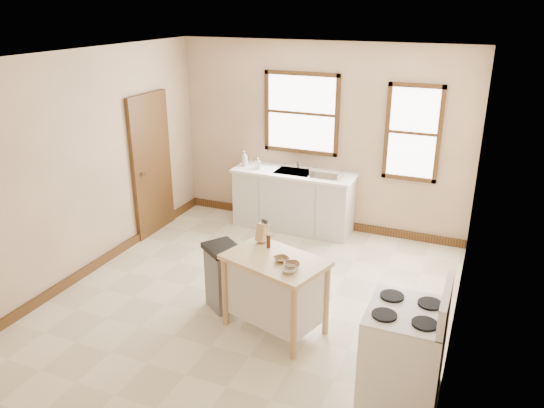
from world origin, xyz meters
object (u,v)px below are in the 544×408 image
at_px(soap_bottle_b, 258,163).
at_px(kitchen_island, 275,294).
at_px(dish_rack, 326,173).
at_px(bowl_a, 281,259).
at_px(soap_bottle_a, 245,158).
at_px(bowl_b, 292,265).
at_px(pepper_grinder, 268,241).
at_px(gas_stove, 404,341).
at_px(trash_bin, 223,277).
at_px(knife_block, 262,233).
at_px(bowl_c, 289,269).

height_order(soap_bottle_b, kitchen_island, soap_bottle_b).
height_order(dish_rack, bowl_a, dish_rack).
height_order(soap_bottle_a, kitchen_island, soap_bottle_a).
distance_m(bowl_a, bowl_b, 0.16).
bearing_deg(soap_bottle_a, pepper_grinder, -35.42).
bearing_deg(gas_stove, trash_bin, 162.06).
xyz_separation_m(knife_block, pepper_grinder, (0.12, -0.11, -0.03)).
xyz_separation_m(kitchen_island, trash_bin, (-0.71, 0.17, -0.03)).
height_order(pepper_grinder, bowl_a, pepper_grinder).
bearing_deg(soap_bottle_a, dish_rack, 22.04).
bearing_deg(pepper_grinder, kitchen_island, -52.06).
height_order(pepper_grinder, trash_bin, pepper_grinder).
xyz_separation_m(kitchen_island, pepper_grinder, (-0.16, 0.21, 0.50)).
relative_size(dish_rack, pepper_grinder, 2.91).
bearing_deg(bowl_b, kitchen_island, 155.73).
height_order(kitchen_island, bowl_c, bowl_c).
xyz_separation_m(soap_bottle_b, kitchen_island, (1.34, -2.54, -0.58)).
distance_m(soap_bottle_a, bowl_c, 3.35).
height_order(dish_rack, bowl_b, dish_rack).
bearing_deg(trash_bin, bowl_a, 21.18).
xyz_separation_m(dish_rack, gas_stove, (1.68, -3.08, -0.40)).
distance_m(dish_rack, bowl_b, 2.70).
bearing_deg(trash_bin, gas_stove, 17.16).
height_order(soap_bottle_b, bowl_a, soap_bottle_b).
bearing_deg(soap_bottle_a, bowl_a, -33.80).
relative_size(kitchen_island, gas_stove, 0.90).
distance_m(soap_bottle_b, gas_stove, 4.15).
relative_size(kitchen_island, trash_bin, 1.32).
bearing_deg(kitchen_island, gas_stove, -3.06).
height_order(dish_rack, gas_stove, gas_stove).
bearing_deg(kitchen_island, soap_bottle_b, 134.76).
bearing_deg(trash_bin, bowl_b, 18.78).
bearing_deg(bowl_b, gas_stove, -19.18).
xyz_separation_m(soap_bottle_b, gas_stove, (2.77, -3.06, -0.43)).
bearing_deg(soap_bottle_b, trash_bin, -96.57).
xyz_separation_m(soap_bottle_a, soap_bottle_b, (0.25, -0.05, -0.03)).
distance_m(dish_rack, bowl_a, 2.60).
relative_size(soap_bottle_b, bowl_c, 1.13).
distance_m(pepper_grinder, bowl_a, 0.34).
relative_size(trash_bin, gas_stove, 0.68).
bearing_deg(kitchen_island, pepper_grinder, 144.87).
height_order(pepper_grinder, bowl_c, pepper_grinder).
distance_m(soap_bottle_a, knife_block, 2.63).
bearing_deg(pepper_grinder, knife_block, 137.58).
xyz_separation_m(soap_bottle_b, bowl_c, (1.58, -2.75, -0.14)).
height_order(knife_block, bowl_b, knife_block).
bearing_deg(bowl_a, kitchen_island, 163.93).
bearing_deg(pepper_grinder, bowl_c, -46.47).
distance_m(soap_bottle_b, kitchen_island, 2.93).
xyz_separation_m(knife_block, bowl_a, (0.36, -0.34, -0.08)).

